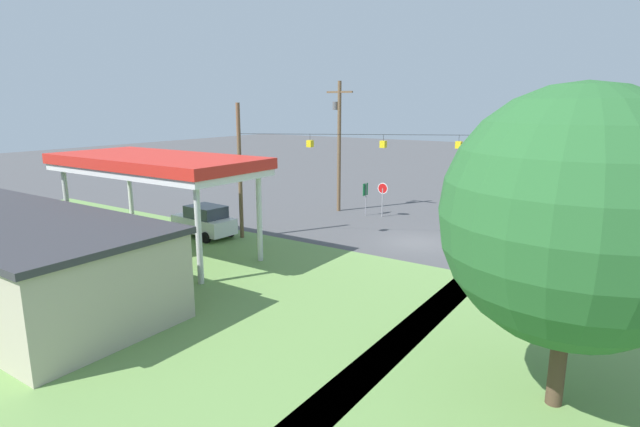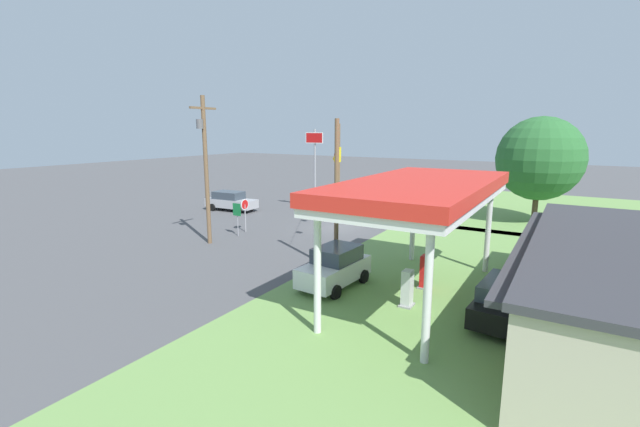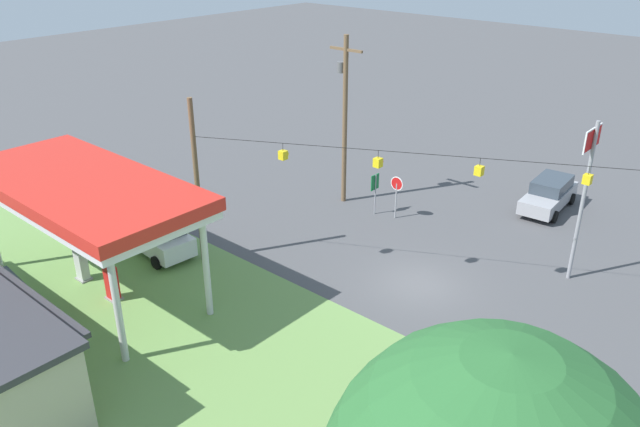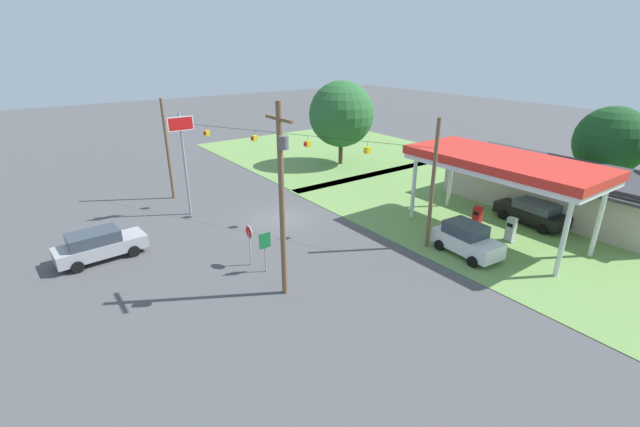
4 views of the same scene
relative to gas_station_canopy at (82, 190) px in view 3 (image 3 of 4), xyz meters
name	(u,v)px [view 3 (image 3 of 4)]	position (x,y,z in m)	size (l,w,h in m)	color
ground_plane	(418,284)	(-10.75, -9.98, -4.92)	(160.00, 160.00, 0.00)	#4C4C4F
gas_station_canopy	(82,190)	(0.00, 0.00, 0.00)	(12.13, 5.54, 5.43)	silver
fuel_pump_near	(112,284)	(-1.27, 0.00, -4.13)	(0.71, 0.56, 1.66)	gray
fuel_pump_far	(82,265)	(1.27, 0.00, -4.13)	(0.71, 0.56, 1.66)	gray
car_at_pumps_front	(158,236)	(0.72, -3.89, -3.91)	(4.29, 2.35, 1.99)	white
car_at_pumps_rear	(4,304)	(0.53, 3.89, -4.01)	(5.09, 2.39, 1.74)	black
car_on_crossroad	(549,194)	(-11.74, -22.12, -3.98)	(2.37, 5.12, 1.82)	#9E9EA3
stop_sign_roadside	(397,188)	(-5.78, -15.18, -3.10)	(0.80, 0.08, 2.50)	#99999E
stop_sign_overhead	(587,174)	(-15.67, -15.14, 0.30)	(0.22, 1.83, 7.64)	gray
route_sign	(375,186)	(-4.54, -14.86, -3.21)	(0.10, 0.70, 2.40)	gray
utility_pole_main	(344,112)	(-2.00, -15.15, 0.53)	(2.20, 0.44, 9.75)	brown
signal_span_gantry	(426,196)	(-10.75, -9.99, -0.45)	(18.98, 10.24, 8.17)	brown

